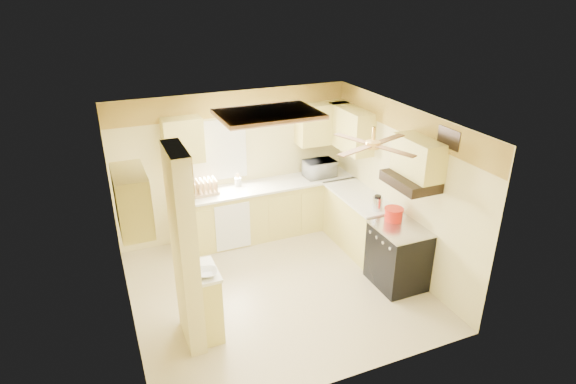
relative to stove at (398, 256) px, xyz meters
name	(u,v)px	position (x,y,z in m)	size (l,w,h in m)	color
floor	(277,288)	(-1.67, 0.55, -0.46)	(4.00, 4.00, 0.00)	#CBB98D
ceiling	(275,121)	(-1.67, 0.55, 2.04)	(4.00, 4.00, 0.00)	white
wall_back	(234,165)	(-1.67, 2.45, 0.79)	(4.00, 4.00, 0.00)	#DECF87
wall_front	(345,288)	(-1.67, -1.35, 0.79)	(4.00, 4.00, 0.00)	#DECF87
wall_left	(121,240)	(-3.67, 0.55, 0.79)	(3.80, 3.80, 0.00)	#DECF87
wall_right	(400,188)	(0.33, 0.55, 0.79)	(3.80, 3.80, 0.00)	#DECF87
wallpaper_border	(232,104)	(-1.67, 2.43, 1.84)	(4.00, 0.02, 0.40)	gold
partition_column	(185,251)	(-3.02, 0.00, 0.79)	(0.20, 0.70, 2.50)	#DECF87
partition_ledge	(208,303)	(-2.80, 0.00, -0.01)	(0.25, 0.55, 0.90)	#E3D46E
ledge_top	(205,271)	(-2.80, 0.00, 0.46)	(0.28, 0.58, 0.04)	white
lower_cabinets_back	(269,210)	(-1.17, 2.15, -0.01)	(3.00, 0.60, 0.90)	#E3D46E
lower_cabinets_right	(359,222)	(0.03, 1.15, -0.01)	(0.60, 1.40, 0.90)	#E3D46E
countertop_back	(269,185)	(-1.17, 2.14, 0.46)	(3.04, 0.64, 0.04)	white
countertop_right	(360,196)	(0.02, 1.15, 0.46)	(0.64, 1.44, 0.04)	white
dishwasher_panel	(233,227)	(-1.92, 1.84, -0.03)	(0.58, 0.02, 0.80)	white
window	(219,150)	(-1.92, 2.44, 1.09)	(0.92, 0.02, 1.02)	white
upper_cab_back_left	(183,140)	(-2.52, 2.27, 1.39)	(0.60, 0.35, 0.70)	#E3D46E
upper_cab_back_right	(323,123)	(-0.12, 2.27, 1.39)	(0.90, 0.35, 0.70)	#E3D46E
upper_cab_right	(350,129)	(0.16, 1.80, 1.39)	(0.35, 1.00, 0.70)	#E3D46E
upper_cab_left_wall	(132,201)	(-3.49, 0.30, 1.39)	(0.35, 0.75, 0.70)	#E3D46E
upper_cab_over_stove	(418,157)	(0.16, 0.00, 1.49)	(0.35, 0.76, 0.52)	#E3D46E
stove	(398,256)	(0.00, 0.00, 0.00)	(0.68, 0.77, 0.92)	black
range_hood	(410,181)	(0.07, 0.00, 1.16)	(0.50, 0.76, 0.14)	black
poster_menu	(190,202)	(-2.91, 0.00, 1.39)	(0.02, 0.42, 0.57)	black
poster_nashville	(195,253)	(-2.91, 0.00, 0.74)	(0.02, 0.42, 0.57)	black
ceiling_light_panel	(268,114)	(-1.57, 1.05, 2.00)	(1.35, 0.95, 0.06)	brown
ceiling_fan	(373,144)	(-0.67, -0.15, 1.83)	(1.15, 1.15, 0.26)	gold
vent_grate	(449,138)	(0.31, -0.35, 1.84)	(0.02, 0.40, 0.25)	black
microwave	(320,168)	(-0.22, 2.14, 0.63)	(0.53, 0.36, 0.29)	white
bowl	(207,273)	(-2.81, -0.12, 0.51)	(0.25, 0.25, 0.06)	white
dutch_oven	(394,214)	(0.04, 0.26, 0.55)	(0.28, 0.28, 0.19)	red
kettle	(377,203)	(-0.02, 0.60, 0.59)	(0.15, 0.15, 0.23)	silver
dish_rack	(204,189)	(-2.27, 2.18, 0.57)	(0.43, 0.34, 0.24)	tan
utensil_crock	(238,182)	(-1.67, 2.28, 0.55)	(0.11, 0.11, 0.22)	white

